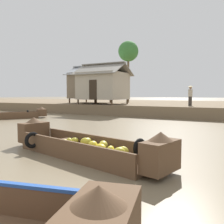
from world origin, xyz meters
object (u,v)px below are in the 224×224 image
(cargo_boat_upstream, at_px, (11,115))
(stilt_house_mid_left, at_px, (103,85))
(banana_boat, at_px, (82,146))
(vendor_person, at_px, (190,94))
(stilt_house_left, at_px, (90,85))
(palm_tree_near, at_px, (128,52))

(cargo_boat_upstream, xyz_separation_m, stilt_house_mid_left, (3.34, 7.98, 2.42))
(banana_boat, distance_m, vendor_person, 14.78)
(stilt_house_left, relative_size, palm_tree_near, 0.64)
(banana_boat, distance_m, palm_tree_near, 21.80)
(palm_tree_near, distance_m, vendor_person, 10.32)
(cargo_boat_upstream, distance_m, stilt_house_left, 10.51)
(stilt_house_left, distance_m, stilt_house_mid_left, 3.76)
(stilt_house_mid_left, bearing_deg, vendor_person, 1.80)
(stilt_house_left, distance_m, vendor_person, 11.43)
(banana_boat, height_order, palm_tree_near, palm_tree_near)
(stilt_house_mid_left, relative_size, palm_tree_near, 0.69)
(banana_boat, xyz_separation_m, vendor_person, (0.11, 14.70, 1.52))
(cargo_boat_upstream, xyz_separation_m, stilt_house_left, (0.31, 10.19, 2.57))
(stilt_house_left, relative_size, vendor_person, 2.67)
(vendor_person, bearing_deg, stilt_house_left, 170.11)
(banana_boat, relative_size, cargo_boat_upstream, 1.21)
(banana_boat, relative_size, stilt_house_left, 1.32)
(banana_boat, distance_m, stilt_house_mid_left, 16.71)
(stilt_house_left, xyz_separation_m, palm_tree_near, (3.37, 2.72, 3.77))
(banana_boat, height_order, cargo_boat_upstream, banana_boat)
(palm_tree_near, bearing_deg, vendor_person, -30.80)
(vendor_person, bearing_deg, cargo_boat_upstream, -144.46)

